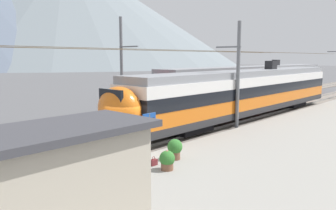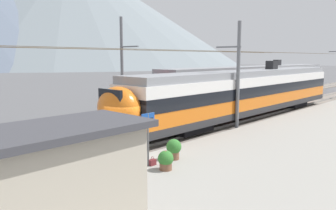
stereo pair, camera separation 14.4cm
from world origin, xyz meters
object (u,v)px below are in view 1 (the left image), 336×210
at_px(catenary_mast_mid, 236,74).
at_px(catenary_mast_far_side, 123,66).
at_px(platform_sign, 149,127).
at_px(handbag_beside_passenger, 116,185).
at_px(handbag_near_sign, 154,162).
at_px(train_near_platform, 244,92).
at_px(train_far_track, 254,80).
at_px(passenger_walking, 90,169).
at_px(potted_plant_by_shelter, 175,148).
at_px(potted_plant_platform_edge, 167,160).
at_px(platform_shelter, 41,198).

relative_size(catenary_mast_mid, catenary_mast_far_side, 1.00).
relative_size(platform_sign, handbag_beside_passenger, 5.47).
xyz_separation_m(platform_sign, handbag_near_sign, (0.15, -0.08, -1.50)).
distance_m(train_near_platform, train_far_track, 13.71).
relative_size(catenary_mast_mid, platform_sign, 19.74).
distance_m(passenger_walking, handbag_beside_passenger, 1.25).
xyz_separation_m(train_far_track, potted_plant_by_shelter, (-24.30, -9.47, -1.37)).
relative_size(train_near_platform, potted_plant_by_shelter, 28.33).
bearing_deg(catenary_mast_far_side, passenger_walking, -133.03).
bearing_deg(potted_plant_platform_edge, train_far_track, 21.73).
bearing_deg(potted_plant_by_shelter, platform_sign, 172.52).
height_order(handbag_beside_passenger, potted_plant_by_shelter, potted_plant_by_shelter).
distance_m(train_near_platform, catenary_mast_far_side, 9.72).
bearing_deg(potted_plant_platform_edge, potted_plant_by_shelter, 29.44).
distance_m(passenger_walking, potted_plant_platform_edge, 3.66).
xyz_separation_m(catenary_mast_mid, handbag_beside_passenger, (-12.24, -2.86, -3.26)).
height_order(catenary_mast_mid, platform_sign, catenary_mast_mid).
xyz_separation_m(train_near_platform, catenary_mast_far_side, (-5.73, 7.61, 1.91)).
distance_m(train_far_track, potted_plant_platform_edge, 27.55).
height_order(train_far_track, platform_sign, train_far_track).
bearing_deg(handbag_near_sign, platform_shelter, -153.98).
bearing_deg(handbag_beside_passenger, train_far_track, 19.98).
height_order(train_near_platform, handbag_beside_passenger, train_near_platform).
bearing_deg(platform_shelter, handbag_beside_passenger, 31.19).
height_order(catenary_mast_far_side, platform_sign, catenary_mast_far_side).
relative_size(train_far_track, handbag_beside_passenger, 82.05).
height_order(train_far_track, handbag_beside_passenger, train_far_track).
xyz_separation_m(catenary_mast_mid, handbag_near_sign, (-9.54, -1.98, -3.27)).
xyz_separation_m(train_far_track, catenary_mast_far_side, (-18.10, 1.68, 1.90)).
bearing_deg(handbag_near_sign, passenger_walking, -167.43).
distance_m(train_far_track, handbag_beside_passenger, 30.08).
distance_m(platform_sign, passenger_walking, 3.68).
xyz_separation_m(train_near_platform, catenary_mast_mid, (-3.62, -1.47, 1.52)).
xyz_separation_m(train_near_platform, handbag_beside_passenger, (-15.86, -4.33, -1.74)).
distance_m(catenary_mast_mid, potted_plant_platform_edge, 10.40).
distance_m(train_near_platform, platform_sign, 13.74).
bearing_deg(platform_shelter, catenary_mast_mid, 17.72).
bearing_deg(handbag_near_sign, train_far_track, 20.17).
xyz_separation_m(catenary_mast_far_side, potted_plant_platform_edge, (-7.46, -11.87, -3.36)).
xyz_separation_m(train_far_track, passenger_walking, (-29.18, -10.19, -0.95)).
bearing_deg(platform_shelter, platform_sign, 27.19).
relative_size(catenary_mast_far_side, passenger_walking, 25.97).
relative_size(potted_plant_by_shelter, platform_shelter, 0.18).
xyz_separation_m(catenary_mast_far_side, handbag_beside_passenger, (-10.13, -11.94, -3.64)).
bearing_deg(platform_sign, potted_plant_platform_edge, -82.02).
distance_m(catenary_mast_mid, potted_plant_by_shelter, 9.04).
height_order(catenary_mast_far_side, handbag_beside_passenger, catenary_mast_far_side).
bearing_deg(potted_plant_by_shelter, passenger_walking, -171.64).
height_order(train_far_track, handbag_near_sign, train_far_track).
distance_m(handbag_beside_passenger, potted_plant_by_shelter, 4.02).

